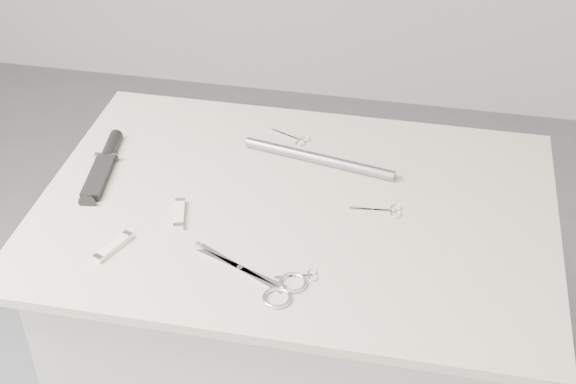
% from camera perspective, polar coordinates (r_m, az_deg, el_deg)
% --- Properties ---
extents(plinth, '(0.90, 0.60, 0.90)m').
position_cam_1_polar(plinth, '(1.88, 0.47, -12.28)').
color(plinth, '#BABAB7').
rests_on(plinth, ground).
extents(display_board, '(1.00, 0.70, 0.02)m').
position_cam_1_polar(display_board, '(1.56, 0.55, -1.22)').
color(display_board, beige).
rests_on(display_board, plinth).
extents(large_shears, '(0.22, 0.14, 0.01)m').
position_cam_1_polar(large_shears, '(1.39, -1.40, -6.42)').
color(large_shears, silver).
rests_on(large_shears, display_board).
extents(embroidery_scissors_a, '(0.10, 0.04, 0.00)m').
position_cam_1_polar(embroidery_scissors_a, '(1.55, 6.89, -1.31)').
color(embroidery_scissors_a, silver).
rests_on(embroidery_scissors_a, display_board).
extents(embroidery_scissors_b, '(0.10, 0.06, 0.00)m').
position_cam_1_polar(embroidery_scissors_b, '(1.75, 0.49, 3.85)').
color(embroidery_scissors_b, silver).
rests_on(embroidery_scissors_b, display_board).
extents(tiny_scissors, '(0.08, 0.04, 0.00)m').
position_cam_1_polar(tiny_scissors, '(1.40, 1.01, -5.99)').
color(tiny_scissors, silver).
rests_on(tiny_scissors, display_board).
extents(sheathed_knife, '(0.06, 0.23, 0.03)m').
position_cam_1_polar(sheathed_knife, '(1.70, -12.91, 2.06)').
color(sheathed_knife, black).
rests_on(sheathed_knife, display_board).
extents(pocket_knife_a, '(0.04, 0.09, 0.01)m').
position_cam_1_polar(pocket_knife_a, '(1.54, -7.73, -1.56)').
color(pocket_knife_a, white).
rests_on(pocket_knife_a, display_board).
extents(pocket_knife_b, '(0.05, 0.09, 0.01)m').
position_cam_1_polar(pocket_knife_b, '(1.49, -12.32, -3.82)').
color(pocket_knife_b, white).
rests_on(pocket_knife_b, display_board).
extents(metal_rail, '(0.33, 0.09, 0.02)m').
position_cam_1_polar(metal_rail, '(1.67, 2.21, 2.39)').
color(metal_rail, gray).
rests_on(metal_rail, display_board).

